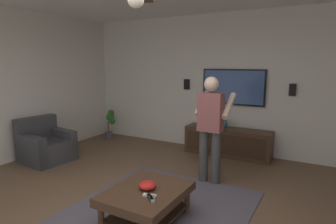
{
  "coord_description": "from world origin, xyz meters",
  "views": [
    {
      "loc": [
        -2.53,
        -1.87,
        1.84
      ],
      "look_at": [
        0.76,
        -0.01,
        1.19
      ],
      "focal_mm": 30.74,
      "sensor_mm": 36.0,
      "label": 1
    }
  ],
  "objects": [
    {
      "name": "vase_round",
      "position": [
        2.88,
        -0.05,
        0.66
      ],
      "size": [
        0.22,
        0.22,
        0.22
      ],
      "primitive_type": "sphere",
      "color": "teal",
      "rests_on": "media_console"
    },
    {
      "name": "potted_plant_short",
      "position": [
        2.81,
        2.78,
        0.4
      ],
      "size": [
        0.28,
        0.25,
        0.71
      ],
      "color": "#4C4C51",
      "rests_on": "ground"
    },
    {
      "name": "person_standing",
      "position": [
        1.5,
        -0.34,
        0.93
      ],
      "size": [
        0.53,
        0.53,
        1.64
      ],
      "rotation": [
        0.0,
        0.0,
        -0.0
      ],
      "color": "#3F3F3F",
      "rests_on": "ground"
    },
    {
      "name": "media_console",
      "position": [
        2.91,
        -0.16,
        0.28
      ],
      "size": [
        0.45,
        1.7,
        0.55
      ],
      "rotation": [
        0.0,
        0.0,
        3.14
      ],
      "color": "#422B1C",
      "rests_on": "ground"
    },
    {
      "name": "remote_white",
      "position": [
        -0.07,
        -0.25,
        0.41
      ],
      "size": [
        0.08,
        0.16,
        0.02
      ],
      "primitive_type": "cube",
      "rotation": [
        0.0,
        0.0,
        1.79
      ],
      "color": "white",
      "rests_on": "coffee_table"
    },
    {
      "name": "bowl",
      "position": [
        0.07,
        -0.12,
        0.45
      ],
      "size": [
        0.2,
        0.2,
        0.09
      ],
      "primitive_type": "ellipsoid",
      "color": "red",
      "rests_on": "coffee_table"
    },
    {
      "name": "wall_speaker_left",
      "position": [
        3.17,
        -1.27,
        1.35
      ],
      "size": [
        0.06,
        0.12,
        0.22
      ],
      "primitive_type": "cube",
      "color": "black"
    },
    {
      "name": "tv",
      "position": [
        3.15,
        -0.16,
        1.36
      ],
      "size": [
        0.05,
        1.28,
        0.72
      ],
      "rotation": [
        0.0,
        0.0,
        3.14
      ],
      "color": "black"
    },
    {
      "name": "remote_grey",
      "position": [
        -0.13,
        -0.33,
        0.41
      ],
      "size": [
        0.15,
        0.12,
        0.02
      ],
      "primitive_type": "cube",
      "rotation": [
        0.0,
        0.0,
        0.58
      ],
      "color": "slate",
      "rests_on": "coffee_table"
    },
    {
      "name": "remote_black",
      "position": [
        -0.11,
        -0.28,
        0.41
      ],
      "size": [
        0.13,
        0.14,
        0.02
      ],
      "primitive_type": "cube",
      "rotation": [
        0.0,
        0.0,
        4.01
      ],
      "color": "black",
      "rests_on": "coffee_table"
    },
    {
      "name": "wall_back_tv",
      "position": [
        3.25,
        0.0,
        1.42
      ],
      "size": [
        0.1,
        6.69,
        2.83
      ],
      "primitive_type": "cube",
      "color": "silver",
      "rests_on": "ground"
    },
    {
      "name": "armchair",
      "position": [
        0.91,
        2.73,
        0.28
      ],
      "size": [
        0.87,
        0.88,
        0.82
      ],
      "rotation": [
        0.0,
        0.0,
        -1.66
      ],
      "color": "#38383D",
      "rests_on": "ground"
    },
    {
      "name": "coffee_table",
      "position": [
        0.06,
        -0.12,
        0.3
      ],
      "size": [
        1.0,
        0.8,
        0.4
      ],
      "color": "#422B1C",
      "rests_on": "ground"
    },
    {
      "name": "ground_plane",
      "position": [
        0.0,
        0.0,
        0.0
      ],
      "size": [
        7.78,
        7.78,
        0.0
      ],
      "primitive_type": "plane",
      "color": "brown"
    },
    {
      "name": "area_rug",
      "position": [
        0.26,
        -0.12,
        0.01
      ],
      "size": [
        2.5,
        2.11,
        0.01
      ],
      "primitive_type": "cube",
      "color": "#514C56",
      "rests_on": "ground"
    },
    {
      "name": "wall_speaker_right",
      "position": [
        3.17,
        0.88,
        1.38
      ],
      "size": [
        0.06,
        0.12,
        0.22
      ],
      "primitive_type": "cube",
      "color": "black"
    }
  ]
}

